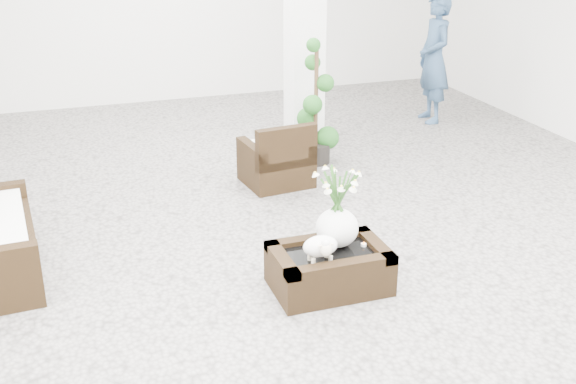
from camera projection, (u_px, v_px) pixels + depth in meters
name	position (u px, v px, depth m)	size (l,w,h in m)	color
ground	(284.00, 253.00, 6.29)	(11.00, 11.00, 0.00)	gray
column	(305.00, 2.00, 8.43)	(0.40, 0.40, 3.50)	white
coffee_table	(329.00, 270.00, 5.67)	(0.90, 0.60, 0.31)	black
sheep_figurine	(320.00, 248.00, 5.45)	(0.28, 0.23, 0.21)	white
planter_narcissus	(338.00, 199.00, 5.58)	(0.44, 0.44, 0.80)	white
tealight	(364.00, 244.00, 5.71)	(0.04, 0.04, 0.03)	white
armchair	(276.00, 152.00, 7.70)	(0.67, 0.64, 0.71)	black
topiary	(316.00, 103.00, 8.19)	(0.38, 0.38, 1.44)	#1B4B18
shopper	(434.00, 59.00, 9.72)	(0.64, 0.42, 1.74)	navy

